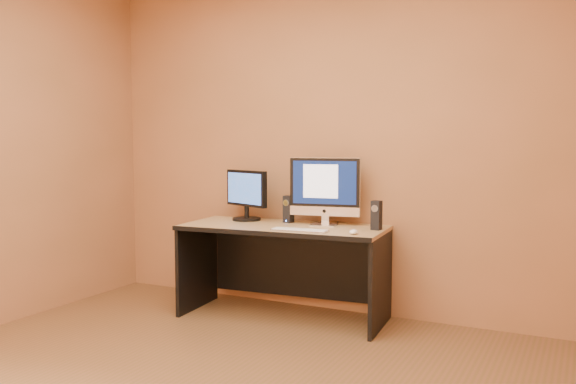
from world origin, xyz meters
name	(u,v)px	position (x,y,z in m)	size (l,w,h in m)	color
walls	(179,142)	(0.00, 0.00, 1.30)	(4.00, 4.00, 2.60)	#A56842
desk	(283,272)	(-0.29, 1.63, 0.34)	(1.48, 0.65, 0.68)	#AB8255
imac	(324,191)	(-0.03, 1.77, 0.94)	(0.53, 0.19, 0.51)	silver
second_monitor	(247,195)	(-0.68, 1.77, 0.88)	(0.44, 0.22, 0.39)	black
speaker_left	(289,209)	(-0.33, 1.80, 0.78)	(0.06, 0.07, 0.20)	black
speaker_right	(376,215)	(0.38, 1.74, 0.78)	(0.06, 0.07, 0.20)	black
keyboard	(299,230)	(-0.07, 1.43, 0.69)	(0.40, 0.11, 0.02)	silver
mouse	(354,232)	(0.31, 1.48, 0.70)	(0.05, 0.09, 0.03)	white
cable_a	(337,223)	(0.02, 1.91, 0.69)	(0.01, 0.01, 0.20)	black
cable_b	(322,222)	(-0.10, 1.91, 0.69)	(0.01, 0.01, 0.17)	black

